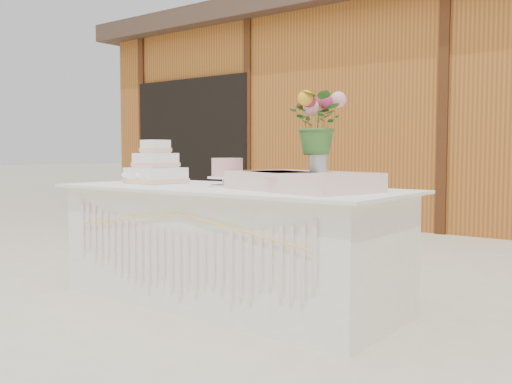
# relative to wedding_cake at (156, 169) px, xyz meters

# --- Properties ---
(ground) EXTENTS (80.00, 80.00, 0.00)m
(ground) POSITION_rel_wedding_cake_xyz_m (0.69, 0.01, -0.88)
(ground) COLOR beige
(ground) RESTS_ON ground
(barn) EXTENTS (12.60, 4.60, 3.30)m
(barn) POSITION_rel_wedding_cake_xyz_m (0.68, 6.00, 0.80)
(barn) COLOR #A25E22
(barn) RESTS_ON ground
(cake_table) EXTENTS (2.40, 1.00, 0.77)m
(cake_table) POSITION_rel_wedding_cake_xyz_m (0.69, 0.00, -0.49)
(cake_table) COLOR white
(cake_table) RESTS_ON ground
(wedding_cake) EXTENTS (0.38, 0.38, 0.32)m
(wedding_cake) POSITION_rel_wedding_cake_xyz_m (0.00, 0.00, 0.00)
(wedding_cake) COLOR white
(wedding_cake) RESTS_ON cake_table
(pink_cake_stand) EXTENTS (0.26, 0.26, 0.19)m
(pink_cake_stand) POSITION_rel_wedding_cake_xyz_m (0.67, 0.02, -0.00)
(pink_cake_stand) COLOR white
(pink_cake_stand) RESTS_ON cake_table
(satin_runner) EXTENTS (0.99, 0.73, 0.11)m
(satin_runner) POSITION_rel_wedding_cake_xyz_m (1.26, 0.00, -0.05)
(satin_runner) COLOR #FFD6CD
(satin_runner) RESTS_ON cake_table
(flower_vase) EXTENTS (0.11, 0.11, 0.15)m
(flower_vase) POSITION_rel_wedding_cake_xyz_m (1.36, 0.05, 0.08)
(flower_vase) COLOR silver
(flower_vase) RESTS_ON satin_runner
(bouquet) EXTENTS (0.34, 0.29, 0.36)m
(bouquet) POSITION_rel_wedding_cake_xyz_m (1.36, 0.05, 0.34)
(bouquet) COLOR #346729
(bouquet) RESTS_ON flower_vase
(loose_flowers) EXTENTS (0.26, 0.41, 0.02)m
(loose_flowers) POSITION_rel_wedding_cake_xyz_m (-0.32, 0.09, -0.10)
(loose_flowers) COLOR pink
(loose_flowers) RESTS_ON cake_table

